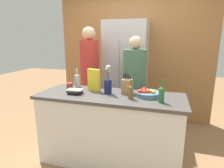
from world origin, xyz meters
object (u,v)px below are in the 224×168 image
at_px(bottle_vinegar, 131,91).
at_px(person_in_blue, 134,85).
at_px(flower_vase, 108,85).
at_px(bottle_oil, 77,80).
at_px(knife_block, 127,86).
at_px(person_at_sink, 90,75).
at_px(coffee_mug, 70,86).
at_px(book_stack, 75,91).
at_px(cereal_box, 94,80).
at_px(refrigerator, 126,74).
at_px(bottle_wine, 162,94).
at_px(fruit_bowl, 147,93).

height_order(bottle_vinegar, person_in_blue, person_in_blue).
relative_size(flower_vase, bottle_oil, 1.35).
bearing_deg(knife_block, flower_vase, -160.75).
bearing_deg(person_at_sink, coffee_mug, -90.36).
bearing_deg(book_stack, cereal_box, 50.12).
xyz_separation_m(refrigerator, bottle_vinegar, (0.36, -1.35, 0.05)).
xyz_separation_m(cereal_box, bottle_wine, (0.91, -0.25, -0.05)).
xyz_separation_m(flower_vase, bottle_oil, (-0.55, 0.22, -0.01)).
relative_size(book_stack, person_at_sink, 0.11).
height_order(cereal_box, bottle_oil, cereal_box).
distance_m(book_stack, bottle_vinegar, 0.74).
height_order(flower_vase, person_in_blue, person_in_blue).
xyz_separation_m(flower_vase, person_at_sink, (-0.52, 0.63, -0.01)).
height_order(refrigerator, bottle_wine, refrigerator).
bearing_deg(refrigerator, person_at_sink, -130.30).
height_order(flower_vase, coffee_mug, flower_vase).
height_order(fruit_bowl, book_stack, fruit_bowl).
bearing_deg(bottle_wine, person_at_sink, 146.37).
height_order(book_stack, bottle_wine, bottle_wine).
distance_m(bottle_vinegar, person_in_blue, 0.75).
bearing_deg(refrigerator, bottle_wine, -62.73).
xyz_separation_m(knife_block, person_at_sink, (-0.76, 0.55, 0.01)).
xyz_separation_m(refrigerator, cereal_box, (-0.20, -1.13, 0.11)).
bearing_deg(knife_block, coffee_mug, -179.58).
distance_m(bottle_oil, bottle_vinegar, 0.94).
bearing_deg(cereal_box, person_in_blue, 48.08).
height_order(refrigerator, bottle_vinegar, refrigerator).
bearing_deg(fruit_bowl, bottle_vinegar, -137.34).
relative_size(coffee_mug, person_at_sink, 0.07).
bearing_deg(coffee_mug, cereal_box, 1.17).
distance_m(cereal_box, person_in_blue, 0.71).
distance_m(refrigerator, flower_vase, 1.21).
xyz_separation_m(flower_vase, book_stack, (-0.41, -0.13, -0.09)).
distance_m(book_stack, bottle_wine, 1.09).
relative_size(refrigerator, person_at_sink, 1.07).
relative_size(bottle_wine, person_at_sink, 0.14).
distance_m(refrigerator, person_in_blue, 0.67).
relative_size(cereal_box, coffee_mug, 2.45).
xyz_separation_m(fruit_bowl, flower_vase, (-0.51, -0.03, 0.08)).
bearing_deg(fruit_bowl, knife_block, 169.26).
bearing_deg(cereal_box, person_at_sink, 118.35).
bearing_deg(person_in_blue, person_at_sink, 168.10).
relative_size(knife_block, bottle_vinegar, 1.15).
relative_size(coffee_mug, person_in_blue, 0.07).
height_order(knife_block, person_at_sink, person_at_sink).
bearing_deg(person_at_sink, book_stack, -74.28).
distance_m(cereal_box, bottle_oil, 0.35).
height_order(book_stack, person_at_sink, person_at_sink).
height_order(knife_block, bottle_oil, bottle_oil).
height_order(fruit_bowl, person_in_blue, person_in_blue).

